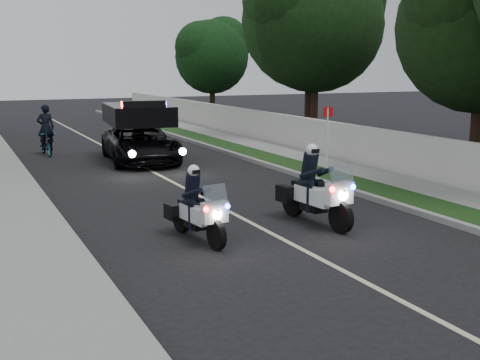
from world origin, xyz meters
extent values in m
plane|color=black|center=(0.00, 0.00, 0.00)|extent=(120.00, 120.00, 0.00)
cube|color=gray|center=(4.10, 10.00, 0.07)|extent=(0.20, 60.00, 0.15)
cube|color=#193814|center=(4.80, 10.00, 0.08)|extent=(1.20, 60.00, 0.16)
cube|color=gray|center=(6.10, 10.00, 0.08)|extent=(1.40, 60.00, 0.16)
cube|color=beige|center=(7.10, 10.00, 0.75)|extent=(0.22, 60.00, 1.50)
cube|color=gray|center=(-4.10, 10.00, 0.07)|extent=(0.20, 60.00, 0.15)
cube|color=#BFB78C|center=(0.00, 10.00, 0.00)|extent=(0.12, 50.00, 0.01)
imported|color=black|center=(0.25, 14.15, 0.00)|extent=(2.95, 5.45, 2.54)
imported|color=black|center=(-2.73, 17.56, 0.00)|extent=(0.76, 1.83, 0.94)
imported|color=black|center=(-2.73, 17.56, 0.00)|extent=(0.70, 0.49, 1.87)
camera|label=1|loc=(-6.19, -8.71, 3.66)|focal=46.47mm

